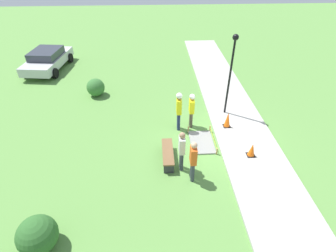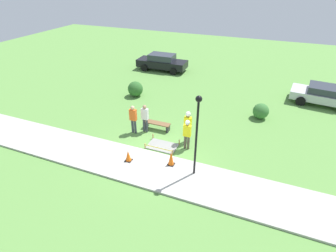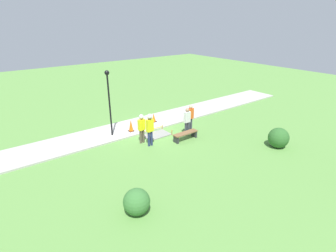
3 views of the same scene
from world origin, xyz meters
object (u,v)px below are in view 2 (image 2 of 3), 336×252
object	(u,v)px
traffic_cone_far_patch	(171,158)
worker_assistant	(187,132)
bystander_in_gray_shirt	(145,117)
bystander_in_orange_shirt	(133,118)
lamppost_near	(197,126)
traffic_cone_near_patch	(128,156)
parked_car_silver	(324,95)
park_bench	(157,125)
parked_car_black	(162,62)
worker_supervisor	(188,124)

from	to	relation	value
traffic_cone_far_patch	worker_assistant	xyz separation A→B (m)	(0.24, 1.71, 0.57)
worker_assistant	bystander_in_gray_shirt	xyz separation A→B (m)	(-2.84, 0.73, -0.04)
worker_assistant	bystander_in_orange_shirt	size ratio (longest dim) A/B	0.99
bystander_in_gray_shirt	lamppost_near	distance (m)	4.97
traffic_cone_far_patch	worker_assistant	bearing A→B (deg)	82.13
traffic_cone_near_patch	worker_assistant	world-z (taller)	worker_assistant
lamppost_near	parked_car_silver	world-z (taller)	lamppost_near
parked_car_silver	traffic_cone_near_patch	bearing A→B (deg)	-124.20
bystander_in_gray_shirt	parked_car_silver	bearing A→B (deg)	38.99
traffic_cone_near_patch	park_bench	world-z (taller)	traffic_cone_near_patch
traffic_cone_far_patch	lamppost_near	bearing A→B (deg)	-8.67
parked_car_black	traffic_cone_far_patch	bearing A→B (deg)	-66.26
bystander_in_gray_shirt	parked_car_silver	distance (m)	13.10
traffic_cone_near_patch	worker_assistant	distance (m)	3.30
traffic_cone_far_patch	worker_assistant	world-z (taller)	worker_assistant
traffic_cone_near_patch	bystander_in_gray_shirt	world-z (taller)	bystander_in_gray_shirt
worker_assistant	lamppost_near	bearing A→B (deg)	-62.06
traffic_cone_far_patch	worker_supervisor	distance (m)	2.43
worker_supervisor	bystander_in_orange_shirt	bearing A→B (deg)	-175.95
park_bench	parked_car_black	size ratio (longest dim) A/B	0.34
traffic_cone_near_patch	bystander_in_orange_shirt	world-z (taller)	bystander_in_orange_shirt
traffic_cone_near_patch	traffic_cone_far_patch	distance (m)	2.17
worker_supervisor	parked_car_black	xyz separation A→B (m)	(-6.22, 10.95, -0.39)
lamppost_near	traffic_cone_far_patch	bearing A→B (deg)	171.33
park_bench	traffic_cone_far_patch	bearing A→B (deg)	-54.86
worker_assistant	parked_car_black	size ratio (longest dim) A/B	0.37
traffic_cone_far_patch	park_bench	xyz separation A→B (m)	(-2.07, 2.95, -0.15)
traffic_cone_far_patch	parked_car_silver	world-z (taller)	parked_car_silver
traffic_cone_far_patch	worker_supervisor	world-z (taller)	worker_supervisor
worker_supervisor	worker_assistant	bearing A→B (deg)	-74.19
worker_supervisor	traffic_cone_near_patch	bearing A→B (deg)	-127.38
park_bench	worker_assistant	bearing A→B (deg)	-28.06
traffic_cone_near_patch	park_bench	bearing A→B (deg)	89.46
worker_assistant	bystander_in_gray_shirt	distance (m)	2.94
worker_supervisor	worker_assistant	xyz separation A→B (m)	(0.17, -0.61, -0.13)
parked_car_silver	parked_car_black	size ratio (longest dim) A/B	0.95
lamppost_near	parked_car_silver	xyz separation A→B (m)	(6.33, 10.88, -1.99)
bystander_in_orange_shirt	parked_car_silver	size ratio (longest dim) A/B	0.39
lamppost_near	parked_car_black	size ratio (longest dim) A/B	0.84
traffic_cone_near_patch	worker_assistant	bearing A→B (deg)	43.60
traffic_cone_near_patch	parked_car_black	xyz separation A→B (m)	(-4.05, 13.79, 0.40)
traffic_cone_near_patch	bystander_in_gray_shirt	distance (m)	3.07
traffic_cone_near_patch	worker_supervisor	size ratio (longest dim) A/B	0.31
bystander_in_gray_shirt	worker_supervisor	bearing A→B (deg)	-2.64
parked_car_black	worker_supervisor	bearing A→B (deg)	-61.55
bystander_in_orange_shirt	lamppost_near	distance (m)	5.27
park_bench	worker_supervisor	bearing A→B (deg)	-16.22
traffic_cone_far_patch	park_bench	distance (m)	3.60
bystander_in_orange_shirt	lamppost_near	xyz separation A→B (m)	(4.44, -2.28, 1.70)
traffic_cone_near_patch	bystander_in_gray_shirt	xyz separation A→B (m)	(-0.50, 2.96, 0.62)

